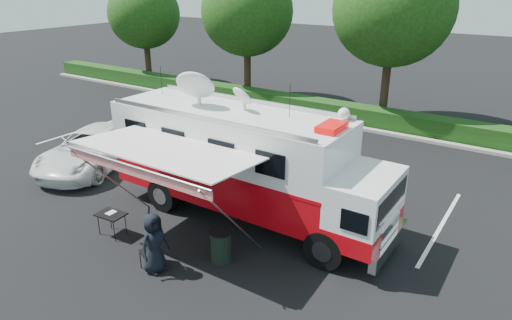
{
  "coord_description": "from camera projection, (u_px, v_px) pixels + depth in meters",
  "views": [
    {
      "loc": [
        7.65,
        -10.96,
        7.46
      ],
      "look_at": [
        0.0,
        0.5,
        1.9
      ],
      "focal_mm": 32.0,
      "sensor_mm": 36.0,
      "label": 1
    }
  ],
  "objects": [
    {
      "name": "ground_plane",
      "position": [
        248.0,
        217.0,
        15.18
      ],
      "size": [
        120.0,
        120.0,
        0.0
      ],
      "primitive_type": "plane",
      "color": "black",
      "rests_on": "ground"
    },
    {
      "name": "folding_chair",
      "position": [
        153.0,
        246.0,
        12.46
      ],
      "size": [
        0.65,
        0.69,
        1.03
      ],
      "color": "black",
      "rests_on": "ground_plane"
    },
    {
      "name": "awning",
      "position": [
        162.0,
        154.0,
        12.46
      ],
      "size": [
        5.2,
        2.68,
        3.14
      ],
      "color": "silver",
      "rests_on": "ground_plane"
    },
    {
      "name": "folding_table",
      "position": [
        111.0,
        215.0,
        13.93
      ],
      "size": [
        0.91,
        0.67,
        0.74
      ],
      "color": "black",
      "rests_on": "ground_plane"
    },
    {
      "name": "stall_lines",
      "position": [
        281.0,
        182.0,
        17.75
      ],
      "size": [
        24.12,
        5.5,
        0.01
      ],
      "color": "silver",
      "rests_on": "ground_plane"
    },
    {
      "name": "white_suv",
      "position": [
        95.0,
        166.0,
        19.3
      ],
      "size": [
        4.35,
        6.25,
        1.58
      ],
      "primitive_type": "imported",
      "rotation": [
        0.0,
        0.0,
        0.33
      ],
      "color": "white",
      "rests_on": "ground_plane"
    },
    {
      "name": "command_truck",
      "position": [
        245.0,
        163.0,
        14.49
      ],
      "size": [
        9.52,
        2.62,
        4.57
      ],
      "color": "black",
      "rests_on": "ground_plane"
    },
    {
      "name": "person",
      "position": [
        157.0,
        270.0,
        12.45
      ],
      "size": [
        0.61,
        0.88,
        1.73
      ],
      "primitive_type": "imported",
      "rotation": [
        0.0,
        0.0,
        1.5
      ],
      "color": "black",
      "rests_on": "ground_plane"
    },
    {
      "name": "trash_bin",
      "position": [
        221.0,
        246.0,
        12.72
      ],
      "size": [
        0.64,
        0.64,
        0.95
      ],
      "color": "black",
      "rests_on": "ground_plane"
    },
    {
      "name": "back_border",
      "position": [
        413.0,
        30.0,
        22.68
      ],
      "size": [
        60.0,
        6.14,
        8.87
      ],
      "color": "#9E998E",
      "rests_on": "ground_plane"
    }
  ]
}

